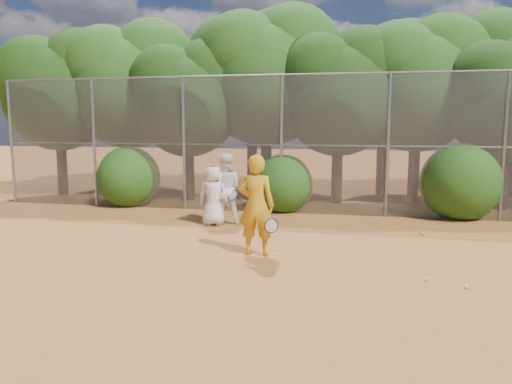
# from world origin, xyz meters

# --- Properties ---
(ground) EXTENTS (80.00, 80.00, 0.00)m
(ground) POSITION_xyz_m (0.00, 0.00, 0.00)
(ground) COLOR #AC5D26
(ground) RESTS_ON ground
(fence_back) EXTENTS (20.05, 0.09, 4.03)m
(fence_back) POSITION_xyz_m (-0.12, 6.00, 2.05)
(fence_back) COLOR gray
(fence_back) RESTS_ON ground
(tree_0) EXTENTS (4.38, 3.81, 6.00)m
(tree_0) POSITION_xyz_m (-9.44, 8.04, 3.93)
(tree_0) COLOR black
(tree_0) RESTS_ON ground
(tree_1) EXTENTS (4.64, 4.03, 6.35)m
(tree_1) POSITION_xyz_m (-6.94, 8.54, 4.16)
(tree_1) COLOR black
(tree_1) RESTS_ON ground
(tree_2) EXTENTS (3.99, 3.47, 5.47)m
(tree_2) POSITION_xyz_m (-4.45, 7.83, 3.58)
(tree_2) COLOR black
(tree_2) RESTS_ON ground
(tree_3) EXTENTS (4.89, 4.26, 6.70)m
(tree_3) POSITION_xyz_m (-1.94, 8.84, 4.40)
(tree_3) COLOR black
(tree_3) RESTS_ON ground
(tree_4) EXTENTS (4.19, 3.64, 5.73)m
(tree_4) POSITION_xyz_m (0.55, 8.24, 3.76)
(tree_4) COLOR black
(tree_4) RESTS_ON ground
(tree_5) EXTENTS (4.51, 3.92, 6.17)m
(tree_5) POSITION_xyz_m (3.06, 9.04, 4.05)
(tree_5) COLOR black
(tree_5) RESTS_ON ground
(tree_6) EXTENTS (3.86, 3.36, 5.29)m
(tree_6) POSITION_xyz_m (5.55, 8.03, 3.47)
(tree_6) COLOR black
(tree_6) RESTS_ON ground
(tree_9) EXTENTS (4.83, 4.20, 6.62)m
(tree_9) POSITION_xyz_m (-7.94, 10.84, 4.34)
(tree_9) COLOR black
(tree_9) RESTS_ON ground
(tree_10) EXTENTS (5.15, 4.48, 7.06)m
(tree_10) POSITION_xyz_m (-2.93, 11.05, 4.63)
(tree_10) COLOR black
(tree_10) RESTS_ON ground
(tree_11) EXTENTS (4.64, 4.03, 6.35)m
(tree_11) POSITION_xyz_m (2.06, 10.64, 4.16)
(tree_11) COLOR black
(tree_11) RESTS_ON ground
(bush_0) EXTENTS (2.00, 2.00, 2.00)m
(bush_0) POSITION_xyz_m (-6.00, 6.30, 1.00)
(bush_0) COLOR #1D4711
(bush_0) RESTS_ON ground
(bush_1) EXTENTS (1.80, 1.80, 1.80)m
(bush_1) POSITION_xyz_m (-1.00, 6.30, 0.90)
(bush_1) COLOR #1D4711
(bush_1) RESTS_ON ground
(bush_2) EXTENTS (2.20, 2.20, 2.20)m
(bush_2) POSITION_xyz_m (4.00, 6.30, 1.10)
(bush_2) COLOR #1D4711
(bush_2) RESTS_ON ground
(player_yellow) EXTENTS (0.86, 0.55, 2.03)m
(player_yellow) POSITION_xyz_m (-0.73, 1.25, 1.01)
(player_yellow) COLOR orange
(player_yellow) RESTS_ON ground
(player_teen) EXTENTS (0.79, 0.54, 1.59)m
(player_teen) POSITION_xyz_m (-2.42, 3.84, 0.79)
(player_teen) COLOR white
(player_teen) RESTS_ON ground
(player_white) EXTENTS (1.02, 0.88, 1.84)m
(player_white) POSITION_xyz_m (-2.20, 4.18, 0.92)
(player_white) COLOR white
(player_white) RESTS_ON ground
(ball_0) EXTENTS (0.07, 0.07, 0.07)m
(ball_0) POSITION_xyz_m (2.44, 0.17, 0.03)
(ball_0) COLOR #DAF02B
(ball_0) RESTS_ON ground
(ball_1) EXTENTS (0.07, 0.07, 0.07)m
(ball_1) POSITION_xyz_m (2.79, 3.73, 0.03)
(ball_1) COLOR #DAF02B
(ball_1) RESTS_ON ground
(ball_2) EXTENTS (0.07, 0.07, 0.07)m
(ball_2) POSITION_xyz_m (3.02, -0.08, 0.03)
(ball_2) COLOR #DAF02B
(ball_2) RESTS_ON ground
(ball_4) EXTENTS (0.07, 0.07, 0.07)m
(ball_4) POSITION_xyz_m (-0.41, 1.61, 0.03)
(ball_4) COLOR #DAF02B
(ball_4) RESTS_ON ground
(ball_5) EXTENTS (0.07, 0.07, 0.07)m
(ball_5) POSITION_xyz_m (2.77, 3.79, 0.03)
(ball_5) COLOR #DAF02B
(ball_5) RESTS_ON ground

